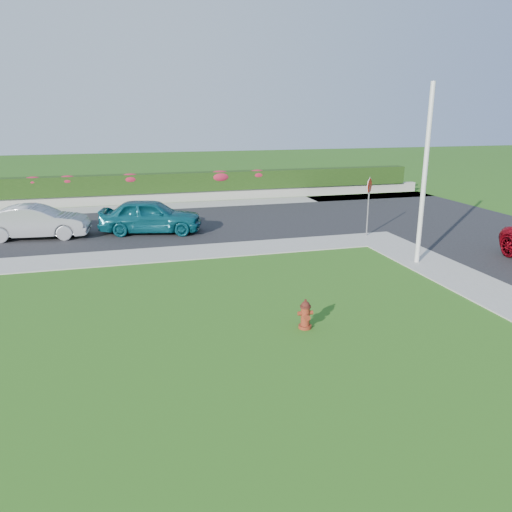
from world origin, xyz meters
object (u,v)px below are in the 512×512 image
object	(u,v)px
sedan_silver	(36,222)
stop_sign	(369,193)
sedan_teal	(151,216)
fire_hydrant	(305,315)
utility_pole	(425,176)

from	to	relation	value
sedan_silver	stop_sign	world-z (taller)	stop_sign
sedan_teal	sedan_silver	distance (m)	4.70
fire_hydrant	sedan_teal	distance (m)	11.62
sedan_teal	fire_hydrant	bearing A→B (deg)	-152.41
sedan_teal	stop_sign	bearing A→B (deg)	-95.61
sedan_silver	utility_pole	distance (m)	15.49
sedan_teal	stop_sign	xyz separation A→B (m)	(8.88, -3.01, 1.09)
utility_pole	sedan_silver	bearing A→B (deg)	151.13
fire_hydrant	utility_pole	distance (m)	7.65
fire_hydrant	sedan_teal	size ratio (longest dim) A/B	0.17
sedan_teal	sedan_silver	bearing A→B (deg)	99.39
sedan_silver	utility_pole	xyz separation A→B (m)	(13.41, -7.39, 2.32)
sedan_teal	stop_sign	world-z (taller)	stop_sign
sedan_teal	stop_sign	distance (m)	9.44
fire_hydrant	utility_pole	xyz separation A→B (m)	(5.82, 4.16, 2.69)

